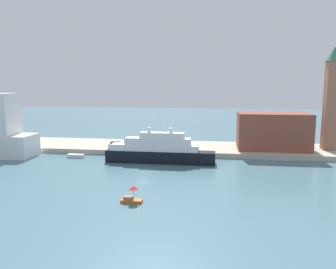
{
  "coord_description": "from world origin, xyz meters",
  "views": [
    {
      "loc": [
        16.35,
        -73.73,
        20.16
      ],
      "look_at": [
        5.01,
        6.0,
        7.84
      ],
      "focal_mm": 35.74,
      "sensor_mm": 36.0,
      "label": 1
    }
  ],
  "objects_px": {
    "person_figure": "(126,145)",
    "mooring_bollard": "(143,149)",
    "small_motorboat": "(132,196)",
    "harbor_building": "(273,131)",
    "parked_car": "(116,145)",
    "work_barge": "(76,156)",
    "large_yacht": "(159,151)",
    "bell_tower": "(331,95)"
  },
  "relations": [
    {
      "from": "harbor_building",
      "to": "person_figure",
      "type": "xyz_separation_m",
      "value": [
        -42.62,
        -4.14,
        -4.42
      ]
    },
    {
      "from": "work_barge",
      "to": "harbor_building",
      "type": "bearing_deg",
      "value": 13.56
    },
    {
      "from": "work_barge",
      "to": "person_figure",
      "type": "distance_m",
      "value": 14.79
    },
    {
      "from": "harbor_building",
      "to": "person_figure",
      "type": "distance_m",
      "value": 43.04
    },
    {
      "from": "large_yacht",
      "to": "work_barge",
      "type": "bearing_deg",
      "value": 173.88
    },
    {
      "from": "harbor_building",
      "to": "large_yacht",
      "type": "bearing_deg",
      "value": -153.05
    },
    {
      "from": "parked_car",
      "to": "large_yacht",
      "type": "bearing_deg",
      "value": -39.02
    },
    {
      "from": "large_yacht",
      "to": "small_motorboat",
      "type": "xyz_separation_m",
      "value": [
        0.29,
        -29.42,
        -2.05
      ]
    },
    {
      "from": "work_barge",
      "to": "harbor_building",
      "type": "xyz_separation_m",
      "value": [
        54.26,
        13.09,
        6.16
      ]
    },
    {
      "from": "bell_tower",
      "to": "person_figure",
      "type": "height_order",
      "value": "bell_tower"
    },
    {
      "from": "person_figure",
      "to": "mooring_bollard",
      "type": "distance_m",
      "value": 6.97
    },
    {
      "from": "bell_tower",
      "to": "person_figure",
      "type": "distance_m",
      "value": 60.32
    },
    {
      "from": "harbor_building",
      "to": "mooring_bollard",
      "type": "relative_size",
      "value": 29.62
    },
    {
      "from": "small_motorboat",
      "to": "parked_car",
      "type": "xyz_separation_m",
      "value": [
        -15.39,
        41.65,
        0.99
      ]
    },
    {
      "from": "parked_car",
      "to": "person_figure",
      "type": "distance_m",
      "value": 3.29
    },
    {
      "from": "work_barge",
      "to": "harbor_building",
      "type": "relative_size",
      "value": 0.23
    },
    {
      "from": "large_yacht",
      "to": "mooring_bollard",
      "type": "bearing_deg",
      "value": 127.16
    },
    {
      "from": "work_barge",
      "to": "small_motorboat",
      "type": "bearing_deg",
      "value": -53.27
    },
    {
      "from": "parked_car",
      "to": "mooring_bollard",
      "type": "distance_m",
      "value": 10.14
    },
    {
      "from": "work_barge",
      "to": "mooring_bollard",
      "type": "relative_size",
      "value": 6.75
    },
    {
      "from": "harbor_building",
      "to": "work_barge",
      "type": "bearing_deg",
      "value": -166.44
    },
    {
      "from": "parked_car",
      "to": "person_figure",
      "type": "height_order",
      "value": "person_figure"
    },
    {
      "from": "small_motorboat",
      "to": "work_barge",
      "type": "bearing_deg",
      "value": 126.73
    },
    {
      "from": "harbor_building",
      "to": "person_figure",
      "type": "relative_size",
      "value": 11.54
    },
    {
      "from": "large_yacht",
      "to": "harbor_building",
      "type": "height_order",
      "value": "harbor_building"
    },
    {
      "from": "work_barge",
      "to": "large_yacht",
      "type": "bearing_deg",
      "value": -6.12
    },
    {
      "from": "small_motorboat",
      "to": "large_yacht",
      "type": "bearing_deg",
      "value": 90.57
    },
    {
      "from": "work_barge",
      "to": "bell_tower",
      "type": "distance_m",
      "value": 73.25
    },
    {
      "from": "bell_tower",
      "to": "small_motorboat",
      "type": "bearing_deg",
      "value": -134.72
    },
    {
      "from": "work_barge",
      "to": "mooring_bollard",
      "type": "xyz_separation_m",
      "value": [
        17.59,
        5.34,
        1.28
      ]
    },
    {
      "from": "small_motorboat",
      "to": "harbor_building",
      "type": "relative_size",
      "value": 0.18
    },
    {
      "from": "small_motorboat",
      "to": "harbor_building",
      "type": "xyz_separation_m",
      "value": [
        30.42,
        45.03,
        5.56
      ]
    },
    {
      "from": "work_barge",
      "to": "harbor_building",
      "type": "distance_m",
      "value": 56.16
    },
    {
      "from": "large_yacht",
      "to": "small_motorboat",
      "type": "relative_size",
      "value": 7.72
    },
    {
      "from": "harbor_building",
      "to": "bell_tower",
      "type": "xyz_separation_m",
      "value": [
        15.62,
        1.45,
        10.27
      ]
    },
    {
      "from": "harbor_building",
      "to": "parked_car",
      "type": "height_order",
      "value": "harbor_building"
    },
    {
      "from": "harbor_building",
      "to": "bell_tower",
      "type": "height_order",
      "value": "bell_tower"
    },
    {
      "from": "large_yacht",
      "to": "bell_tower",
      "type": "relative_size",
      "value": 0.97
    },
    {
      "from": "large_yacht",
      "to": "harbor_building",
      "type": "relative_size",
      "value": 1.41
    },
    {
      "from": "mooring_bollard",
      "to": "parked_car",
      "type": "bearing_deg",
      "value": 154.43
    },
    {
      "from": "small_motorboat",
      "to": "bell_tower",
      "type": "relative_size",
      "value": 0.13
    },
    {
      "from": "large_yacht",
      "to": "small_motorboat",
      "type": "distance_m",
      "value": 29.49
    }
  ]
}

